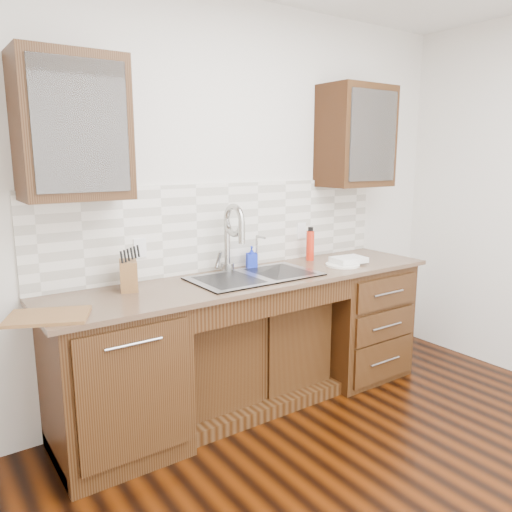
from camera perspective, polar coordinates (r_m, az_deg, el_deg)
wall_back at (r=3.49m, az=-3.77°, el=5.90°), size 4.00×0.10×2.70m
base_cabinet_left at (r=3.02m, az=-15.87°, el=-13.39°), size 0.70×0.62×0.88m
base_cabinet_center at (r=3.51m, az=-1.24°, el=-10.93°), size 1.20×0.44×0.70m
base_cabinet_right at (r=3.99m, az=11.01°, el=-6.98°), size 0.70×0.62×0.88m
countertop at (r=3.26m, az=-0.25°, el=-2.60°), size 2.70×0.65×0.03m
backsplash at (r=3.46m, az=-3.22°, el=3.43°), size 2.70×0.02×0.59m
sink at (r=3.26m, az=-0.10°, el=-3.85°), size 0.84×0.46×0.19m
faucet at (r=3.35m, az=-3.33°, el=1.53°), size 0.04×0.04×0.40m
filter_tap at (r=3.51m, az=0.08°, el=0.67°), size 0.02×0.02×0.24m
upper_cabinet_left at (r=2.86m, az=-20.30°, el=13.57°), size 0.55×0.34×0.75m
upper_cabinet_right at (r=3.96m, az=11.34°, el=13.23°), size 0.55×0.34×0.75m
outlet_left at (r=3.17m, az=-13.12°, el=0.87°), size 0.08×0.01×0.12m
outlet_right at (r=3.84m, az=5.20°, el=2.90°), size 0.08×0.01×0.12m
soap_bottle at (r=3.48m, az=-0.50°, el=-0.14°), size 0.09×0.09×0.16m
water_bottle at (r=3.76m, az=6.21°, el=1.18°), size 0.07×0.07×0.22m
plate at (r=3.62m, az=9.88°, el=-0.99°), size 0.26×0.26×0.01m
dish_towel at (r=3.67m, az=10.55°, el=-0.41°), size 0.25×0.20×0.04m
knife_block at (r=3.00m, az=-14.36°, el=-2.16°), size 0.14×0.18×0.18m
cutting_board at (r=2.63m, az=-22.69°, el=-6.41°), size 0.45×0.39×0.02m
cup_left_a at (r=2.82m, az=-23.25°, el=12.36°), size 0.14×0.14×0.10m
cup_left_b at (r=2.89m, az=-17.94°, el=12.70°), size 0.12×0.12×0.10m
cup_right_a at (r=3.91m, az=10.50°, el=12.49°), size 0.13×0.13×0.09m
cup_right_b at (r=4.07m, az=12.75°, el=12.35°), size 0.12×0.12×0.09m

